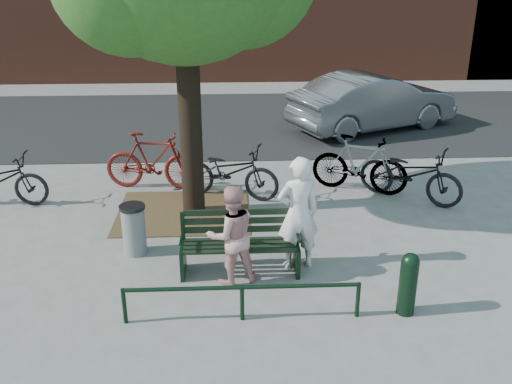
{
  "coord_description": "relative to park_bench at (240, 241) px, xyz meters",
  "views": [
    {
      "loc": [
        -0.12,
        -7.42,
        4.35
      ],
      "look_at": [
        0.28,
        1.0,
        0.88
      ],
      "focal_mm": 40.0,
      "sensor_mm": 36.0,
      "label": 1
    }
  ],
  "objects": [
    {
      "name": "bollard",
      "position": [
        2.16,
        -1.23,
        -0.01
      ],
      "size": [
        0.24,
        0.24,
        0.88
      ],
      "color": "black",
      "rests_on": "ground"
    },
    {
      "name": "dirt_pit",
      "position": [
        -1.0,
        2.12,
        -0.47
      ],
      "size": [
        2.4,
        2.0,
        0.02
      ],
      "primitive_type": "cube",
      "color": "brown",
      "rests_on": "ground"
    },
    {
      "name": "park_bench",
      "position": [
        0.0,
        0.0,
        0.0
      ],
      "size": [
        1.74,
        0.54,
        0.97
      ],
      "color": "black",
      "rests_on": "ground"
    },
    {
      "name": "parked_car",
      "position": [
        3.76,
        7.44,
        0.28
      ],
      "size": [
        4.88,
        3.41,
        1.52
      ],
      "primitive_type": "imported",
      "rotation": [
        0.0,
        0.0,
        2.01
      ],
      "color": "slate",
      "rests_on": "ground"
    },
    {
      "name": "guard_railing",
      "position": [
        0.0,
        -1.28,
        -0.08
      ],
      "size": [
        3.06,
        0.06,
        0.51
      ],
      "color": "black",
      "rests_on": "ground"
    },
    {
      "name": "person_left",
      "position": [
        0.86,
        0.07,
        0.4
      ],
      "size": [
        0.71,
        0.53,
        1.76
      ],
      "primitive_type": "imported",
      "rotation": [
        0.0,
        0.0,
        3.33
      ],
      "color": "white",
      "rests_on": "ground"
    },
    {
      "name": "bicycle_c",
      "position": [
        -0.15,
        2.84,
        0.05
      ],
      "size": [
        2.13,
        1.33,
        1.05
      ],
      "primitive_type": "imported",
      "rotation": [
        0.0,
        0.0,
        1.23
      ],
      "color": "black",
      "rests_on": "ground"
    },
    {
      "name": "bicycle_b",
      "position": [
        -1.67,
        3.36,
        0.11
      ],
      "size": [
        2.02,
        0.86,
        1.18
      ],
      "primitive_type": "imported",
      "rotation": [
        0.0,
        0.0,
        1.41
      ],
      "color": "#57110C",
      "rests_on": "ground"
    },
    {
      "name": "litter_bin",
      "position": [
        -1.65,
        0.61,
        -0.06
      ],
      "size": [
        0.4,
        0.4,
        0.82
      ],
      "color": "gray",
      "rests_on": "ground"
    },
    {
      "name": "road",
      "position": [
        0.0,
        8.42,
        -0.47
      ],
      "size": [
        40.0,
        7.0,
        0.01
      ],
      "primitive_type": "cube",
      "color": "black",
      "rests_on": "ground"
    },
    {
      "name": "person_right",
      "position": [
        -0.12,
        -0.32,
        0.26
      ],
      "size": [
        0.85,
        0.75,
        1.48
      ],
      "primitive_type": "imported",
      "rotation": [
        0.0,
        0.0,
        3.44
      ],
      "color": "#D1918F",
      "rests_on": "ground"
    },
    {
      "name": "bicycle_d",
      "position": [
        2.43,
        3.01,
        0.1
      ],
      "size": [
        1.97,
        1.28,
        1.15
      ],
      "primitive_type": "imported",
      "rotation": [
        0.0,
        0.0,
        1.15
      ],
      "color": "gray",
      "rests_on": "ground"
    },
    {
      "name": "bicycle_e",
      "position": [
        3.32,
        2.54,
        0.05
      ],
      "size": [
        2.05,
        1.77,
        1.06
      ],
      "primitive_type": "imported",
      "rotation": [
        0.0,
        0.0,
        0.94
      ],
      "color": "black",
      "rests_on": "ground"
    },
    {
      "name": "ground",
      "position": [
        0.0,
        -0.08,
        -0.48
      ],
      "size": [
        90.0,
        90.0,
        0.0
      ],
      "primitive_type": "plane",
      "color": "gray",
      "rests_on": "ground"
    }
  ]
}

